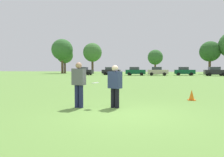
# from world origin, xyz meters

# --- Properties ---
(ground_plane) EXTENTS (194.16, 194.16, 0.00)m
(ground_plane) POSITION_xyz_m (0.00, 0.00, 0.00)
(ground_plane) COLOR #608C3D
(player_thrower) EXTENTS (0.50, 0.33, 1.67)m
(player_thrower) POSITION_xyz_m (-1.84, 0.61, 0.94)
(player_thrower) COLOR #1E234C
(player_thrower) RESTS_ON ground
(player_defender) EXTENTS (0.54, 0.43, 1.57)m
(player_defender) POSITION_xyz_m (-0.54, 0.90, 0.87)
(player_defender) COLOR black
(player_defender) RESTS_ON ground
(frisbee) EXTENTS (0.27, 0.27, 0.06)m
(frisbee) POSITION_xyz_m (-1.24, 0.73, 0.92)
(frisbee) COLOR white
(traffic_cone) EXTENTS (0.32, 0.32, 0.48)m
(traffic_cone) POSITION_xyz_m (2.45, 3.48, 0.23)
(traffic_cone) COLOR #D8590C
(traffic_cone) RESTS_ON ground
(parked_car_near_left) EXTENTS (4.24, 2.29, 1.82)m
(parked_car_near_left) POSITION_xyz_m (-16.39, 37.62, 0.92)
(parked_car_near_left) COLOR black
(parked_car_near_left) RESTS_ON ground
(parked_car_mid_left) EXTENTS (4.24, 2.29, 1.82)m
(parked_car_mid_left) POSITION_xyz_m (-10.55, 40.15, 0.92)
(parked_car_mid_left) COLOR black
(parked_car_mid_left) RESTS_ON ground
(parked_car_center) EXTENTS (4.24, 2.29, 1.82)m
(parked_car_center) POSITION_xyz_m (-4.49, 37.83, 0.92)
(parked_car_center) COLOR #0C4C2D
(parked_car_center) RESTS_ON ground
(parked_car_mid_right) EXTENTS (4.24, 2.29, 1.82)m
(parked_car_mid_right) POSITION_xyz_m (0.21, 37.75, 0.92)
(parked_car_mid_right) COLOR #B7AD99
(parked_car_mid_right) RESTS_ON ground
(parked_car_near_right) EXTENTS (4.24, 2.29, 1.82)m
(parked_car_near_right) POSITION_xyz_m (5.73, 40.12, 0.92)
(parked_car_near_right) COLOR #0C4C2D
(parked_car_near_right) RESTS_ON ground
(parked_car_far_right) EXTENTS (4.24, 2.29, 1.82)m
(parked_car_far_right) POSITION_xyz_m (11.53, 38.75, 0.92)
(parked_car_far_right) COLOR black
(parked_car_far_right) RESTS_ON ground
(tree_west_oak) EXTENTS (6.54, 6.54, 10.62)m
(tree_west_oak) POSITION_xyz_m (-29.00, 51.69, 7.30)
(tree_west_oak) COLOR brown
(tree_west_oak) RESTS_ON ground
(tree_west_maple) EXTENTS (5.12, 5.12, 8.31)m
(tree_west_maple) POSITION_xyz_m (-28.83, 53.09, 5.72)
(tree_west_maple) COLOR brown
(tree_west_maple) RESTS_ON ground
(tree_center_elm) EXTENTS (5.75, 5.75, 9.34)m
(tree_center_elm) POSITION_xyz_m (-19.77, 53.49, 6.42)
(tree_center_elm) COLOR brown
(tree_center_elm) RESTS_ON ground
(tree_east_birch) EXTENTS (4.03, 4.03, 6.56)m
(tree_east_birch) POSITION_xyz_m (-0.73, 49.81, 4.51)
(tree_east_birch) COLOR brown
(tree_east_birch) RESTS_ON ground
(tree_east_oak) EXTENTS (5.35, 5.35, 8.70)m
(tree_east_oak) POSITION_xyz_m (13.32, 52.50, 5.98)
(tree_east_oak) COLOR brown
(tree_east_oak) RESTS_ON ground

